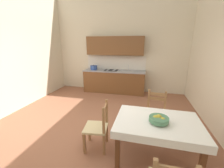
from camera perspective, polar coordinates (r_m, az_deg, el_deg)
ground_plane at (r=3.62m, az=-6.42°, el=-17.73°), size 5.83×6.60×0.10m
wall_back at (r=5.98m, az=3.18°, el=16.98°), size 5.83×0.12×4.12m
kitchen_cabinetry at (r=5.79m, az=0.88°, el=5.06°), size 2.46×0.63×2.20m
dining_table at (r=2.55m, az=17.52°, el=-16.24°), size 1.35×0.95×0.75m
dining_chair_kitchen_side at (r=3.41m, az=16.86°, el=-11.03°), size 0.47×0.47×0.93m
dining_chair_tv_side at (r=2.80m, az=-5.56°, el=-16.71°), size 0.47×0.47×0.93m
fruit_bowl at (r=2.41m, az=18.10°, el=-13.17°), size 0.30×0.30×0.12m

